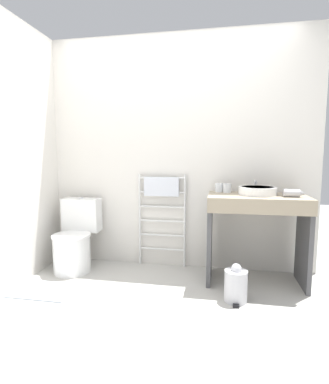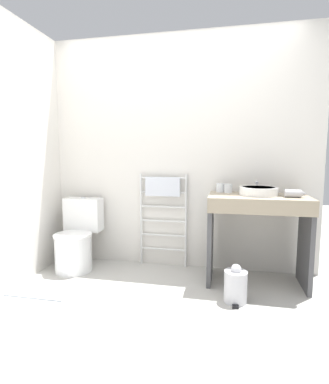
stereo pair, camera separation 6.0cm
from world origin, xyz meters
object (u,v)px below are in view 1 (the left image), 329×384
Objects in this scene: cup_near_wall at (219,188)px; hair_dryer at (292,193)px; sink_basin at (257,191)px; cup_near_edge at (227,188)px; towel_radiator at (162,201)px; toilet at (75,241)px; trash_bin at (236,285)px.

hair_dryer is at bearing -20.96° from cup_near_wall.
hair_dryer is at bearing -17.37° from sink_basin.
sink_basin is 0.31m from cup_near_edge.
toilet is at bearing -163.57° from towel_radiator.
hair_dryer is at bearing 36.95° from trash_bin.
cup_near_wall is at bearing 7.27° from toilet.
cup_near_edge is (-0.28, 0.13, 0.00)m from sink_basin.
toilet is 1.70m from cup_near_edge.
cup_near_edge is (0.69, -0.10, 0.16)m from towel_radiator.
sink_basin is at bearing -13.32° from towel_radiator.
cup_near_wall is (-0.36, 0.16, 0.00)m from sink_basin.
toilet is 1.02m from towel_radiator.
trash_bin is at bearing -14.37° from toilet.
trash_bin is at bearing -41.94° from towel_radiator.
towel_radiator is 11.56× the size of cup_near_wall.
towel_radiator is 1.31m from hair_dryer.
cup_near_wall is 0.09m from cup_near_edge.
trash_bin is (-0.49, -0.37, -0.75)m from hair_dryer.
sink_basin is 1.08× the size of trash_bin.
cup_near_edge reaches higher than sink_basin.
hair_dryer reaches higher than toilet.
cup_near_wall is 0.49× the size of hair_dryer.
towel_radiator is 0.64m from cup_near_wall.
sink_basin is at bearing -23.74° from cup_near_wall.
sink_basin is (1.87, 0.03, 0.58)m from toilet.
toilet is at bearing -178.94° from sink_basin.
cup_near_wall is (0.61, -0.07, 0.16)m from towel_radiator.
trash_bin is at bearing -113.65° from sink_basin.
trash_bin is at bearing -143.05° from hair_dryer.
sink_basin is 0.39m from cup_near_wall.
cup_near_wall is at bearing -6.70° from towel_radiator.
towel_radiator is 1.01m from sink_basin.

